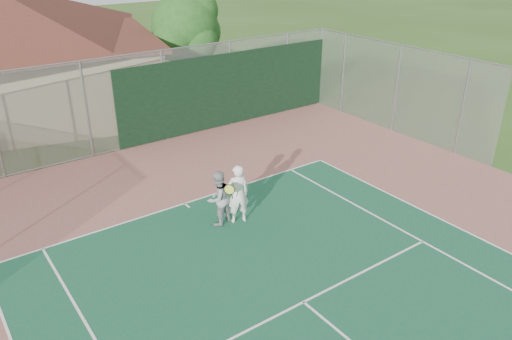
# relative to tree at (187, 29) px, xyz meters

# --- Properties ---
(back_fence) EXTENTS (20.08, 0.11, 3.53)m
(back_fence) POSITION_rel_tree_xyz_m (-3.27, -4.28, -1.72)
(back_fence) COLOR gray
(back_fence) RESTS_ON ground
(side_fence_right) EXTENTS (0.08, 9.00, 3.50)m
(side_fence_right) POSITION_rel_tree_xyz_m (4.62, -8.76, -1.64)
(side_fence_right) COLOR gray
(side_fence_right) RESTS_ON ground
(tree) EXTENTS (3.70, 3.50, 5.16)m
(tree) POSITION_rel_tree_xyz_m (0.00, 0.00, 0.00)
(tree) COLOR #352213
(tree) RESTS_ON ground
(player_white_front) EXTENTS (0.95, 0.71, 1.72)m
(player_white_front) POSITION_rel_tree_xyz_m (-4.63, -11.15, -2.52)
(player_white_front) COLOR white
(player_white_front) RESTS_ON ground
(player_grey_back) EXTENTS (0.90, 0.79, 1.57)m
(player_grey_back) POSITION_rel_tree_xyz_m (-5.13, -10.93, -2.60)
(player_grey_back) COLOR #96989B
(player_grey_back) RESTS_ON ground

